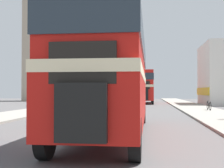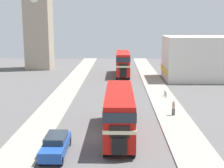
{
  "view_description": "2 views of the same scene",
  "coord_description": "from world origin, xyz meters",
  "px_view_note": "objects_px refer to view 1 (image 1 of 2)",
  "views": [
    {
      "loc": [
        2.35,
        -11.2,
        1.63
      ],
      "look_at": [
        0.95,
        0.64,
        1.92
      ],
      "focal_mm": 50.0,
      "sensor_mm": 36.0,
      "label": 1
    },
    {
      "loc": [
        0.83,
        -25.99,
        10.01
      ],
      "look_at": [
        0.0,
        16.09,
        1.61
      ],
      "focal_mm": 50.0,
      "sensor_mm": 36.0,
      "label": 2
    }
  ],
  "objects_px": {
    "double_decker_bus": "(112,71)",
    "bicycle_on_pavement": "(209,106)",
    "bus_distant": "(144,85)",
    "church_tower": "(42,11)"
  },
  "relations": [
    {
      "from": "bicycle_on_pavement",
      "to": "church_tower",
      "type": "bearing_deg",
      "value": 131.87
    },
    {
      "from": "bus_distant",
      "to": "church_tower",
      "type": "bearing_deg",
      "value": 154.67
    },
    {
      "from": "church_tower",
      "to": "bicycle_on_pavement",
      "type": "bearing_deg",
      "value": -48.13
    },
    {
      "from": "bus_distant",
      "to": "bicycle_on_pavement",
      "type": "distance_m",
      "value": 18.62
    },
    {
      "from": "bicycle_on_pavement",
      "to": "church_tower",
      "type": "relative_size",
      "value": 0.06
    },
    {
      "from": "double_decker_bus",
      "to": "bicycle_on_pavement",
      "type": "height_order",
      "value": "double_decker_bus"
    },
    {
      "from": "bus_distant",
      "to": "church_tower",
      "type": "relative_size",
      "value": 0.35
    },
    {
      "from": "double_decker_bus",
      "to": "bus_distant",
      "type": "distance_m",
      "value": 32.19
    },
    {
      "from": "bus_distant",
      "to": "bicycle_on_pavement",
      "type": "bearing_deg",
      "value": -72.63
    },
    {
      "from": "double_decker_bus",
      "to": "bus_distant",
      "type": "xyz_separation_m",
      "value": [
        0.77,
        32.18,
        0.2
      ]
    }
  ]
}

